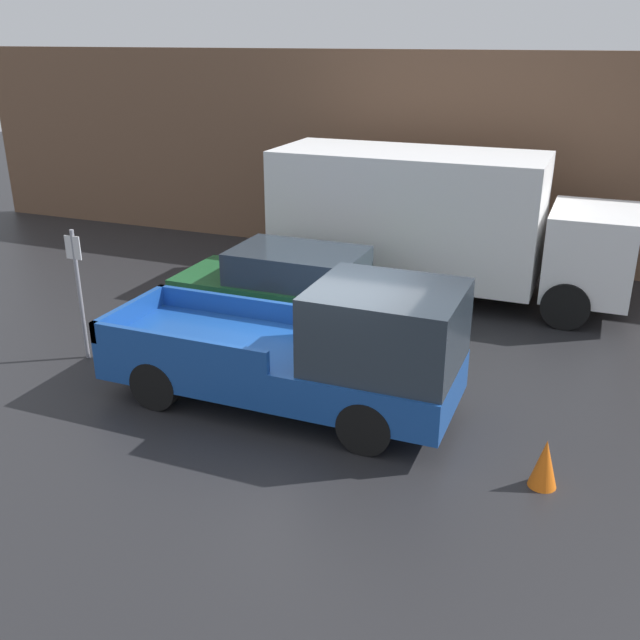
% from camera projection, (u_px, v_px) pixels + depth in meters
% --- Properties ---
extents(ground_plane, '(60.00, 60.00, 0.00)m').
position_uv_depth(ground_plane, '(322.00, 409.00, 10.86)').
color(ground_plane, '#232326').
extents(building_wall, '(28.00, 0.15, 4.99)m').
position_uv_depth(building_wall, '(452.00, 160.00, 17.21)').
color(building_wall, brown).
rests_on(building_wall, ground).
extents(pickup_truck, '(5.38, 1.93, 2.09)m').
position_uv_depth(pickup_truck, '(314.00, 351.00, 10.48)').
color(pickup_truck, '#194799').
rests_on(pickup_truck, ground).
extents(car, '(4.46, 1.85, 1.57)m').
position_uv_depth(car, '(294.00, 289.00, 13.58)').
color(car, '#1E592D').
rests_on(car, ground).
extents(delivery_truck, '(7.42, 2.41, 3.04)m').
position_uv_depth(delivery_truck, '(434.00, 220.00, 15.16)').
color(delivery_truck, white).
rests_on(delivery_truck, ground).
extents(parking_sign, '(0.30, 0.07, 2.31)m').
position_uv_depth(parking_sign, '(79.00, 287.00, 12.10)').
color(parking_sign, gray).
rests_on(parking_sign, ground).
extents(newspaper_box, '(0.45, 0.40, 1.10)m').
position_uv_depth(newspaper_box, '(354.00, 232.00, 18.47)').
color(newspaper_box, '#194CB2').
rests_on(newspaper_box, ground).
extents(traffic_cone, '(0.36, 0.36, 0.66)m').
position_uv_depth(traffic_cone, '(545.00, 463.00, 8.88)').
color(traffic_cone, orange).
rests_on(traffic_cone, ground).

